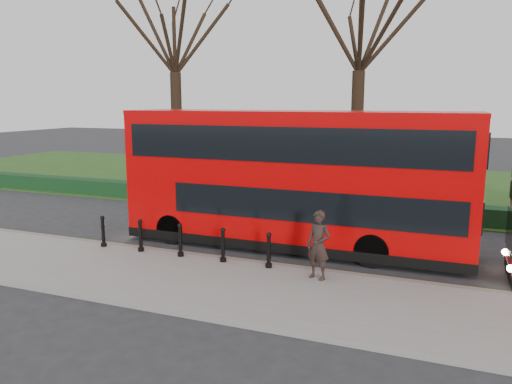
% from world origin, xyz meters
% --- Properties ---
extents(ground, '(120.00, 120.00, 0.00)m').
position_xyz_m(ground, '(0.00, 0.00, 0.00)').
color(ground, '#28282B').
rests_on(ground, ground).
extents(pavement, '(60.00, 4.00, 0.15)m').
position_xyz_m(pavement, '(0.00, -3.00, 0.07)').
color(pavement, gray).
rests_on(pavement, ground).
extents(kerb, '(60.00, 0.25, 0.16)m').
position_xyz_m(kerb, '(0.00, -1.00, 0.07)').
color(kerb, slate).
rests_on(kerb, ground).
extents(grass_verge, '(60.00, 18.00, 0.06)m').
position_xyz_m(grass_verge, '(0.00, 15.00, 0.03)').
color(grass_verge, '#284617').
rests_on(grass_verge, ground).
extents(hedge, '(60.00, 0.90, 0.80)m').
position_xyz_m(hedge, '(0.00, 6.80, 0.40)').
color(hedge, black).
rests_on(hedge, ground).
extents(yellow_line_outer, '(60.00, 0.10, 0.01)m').
position_xyz_m(yellow_line_outer, '(0.00, -0.70, 0.01)').
color(yellow_line_outer, yellow).
rests_on(yellow_line_outer, ground).
extents(yellow_line_inner, '(60.00, 0.10, 0.01)m').
position_xyz_m(yellow_line_inner, '(0.00, -0.50, 0.01)').
color(yellow_line_inner, yellow).
rests_on(yellow_line_inner, ground).
extents(tree_left, '(7.52, 7.52, 11.75)m').
position_xyz_m(tree_left, '(-8.00, 10.00, 8.54)').
color(tree_left, black).
rests_on(tree_left, ground).
extents(tree_mid, '(7.38, 7.38, 11.54)m').
position_xyz_m(tree_mid, '(2.00, 10.00, 8.39)').
color(tree_mid, black).
rests_on(tree_mid, ground).
extents(bollard_row, '(6.02, 0.15, 1.00)m').
position_xyz_m(bollard_row, '(-1.34, -1.35, 0.65)').
color(bollard_row, black).
rests_on(bollard_row, pavement).
extents(bus_lead, '(11.59, 2.66, 4.61)m').
position_xyz_m(bus_lead, '(1.48, 1.38, 2.32)').
color(bus_lead, '#BC0203').
rests_on(bus_lead, ground).
extents(pedestrian, '(0.80, 0.64, 1.90)m').
position_xyz_m(pedestrian, '(3.17, -1.73, 1.10)').
color(pedestrian, '#2D201C').
rests_on(pedestrian, pavement).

